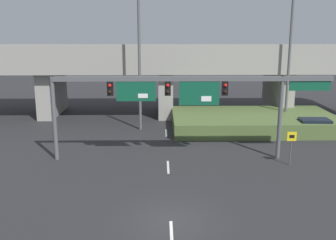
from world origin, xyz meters
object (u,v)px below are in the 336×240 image
at_px(highway_light_pole_near, 139,47).
at_px(highway_light_pole_far, 290,49).
at_px(signal_gantry, 185,91).
at_px(parked_sedan_near_right, 316,128).
at_px(speed_limit_sign, 291,143).

bearing_deg(highway_light_pole_near, highway_light_pole_far, 6.74).
height_order(signal_gantry, highway_light_pole_far, highway_light_pole_far).
relative_size(highway_light_pole_near, highway_light_pole_far, 1.04).
relative_size(highway_light_pole_near, parked_sedan_near_right, 2.93).
bearing_deg(highway_light_pole_far, signal_gantry, -135.71).
distance_m(speed_limit_sign, highway_light_pole_near, 15.06).
relative_size(signal_gantry, highway_light_pole_far, 1.42).
bearing_deg(parked_sedan_near_right, speed_limit_sign, -118.88).
bearing_deg(highway_light_pole_far, highway_light_pole_near, -173.26).
relative_size(signal_gantry, parked_sedan_near_right, 4.00).
bearing_deg(speed_limit_sign, highway_light_pole_near, 136.84).
bearing_deg(parked_sedan_near_right, highway_light_pole_far, 110.13).
bearing_deg(signal_gantry, speed_limit_sign, -12.24).
distance_m(highway_light_pole_near, highway_light_pole_far, 13.39).
bearing_deg(signal_gantry, highway_light_pole_far, 44.29).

